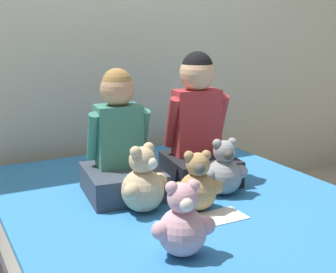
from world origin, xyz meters
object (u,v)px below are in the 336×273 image
object	(u,v)px
teddy_bear_held_by_right_child	(224,171)
teddy_bear_between_children	(197,185)
sign_card	(221,216)
teddy_bear_at_foot_of_bed	(182,224)
bed	(183,242)
child_on_left	(120,148)
teddy_bear_held_by_left_child	(143,183)
child_on_right	(198,128)

from	to	relation	value
teddy_bear_held_by_right_child	teddy_bear_between_children	world-z (taller)	teddy_bear_held_by_right_child
teddy_bear_between_children	sign_card	xyz separation A→B (m)	(0.05, -0.12, -0.11)
teddy_bear_held_by_right_child	sign_card	bearing A→B (deg)	-117.90
teddy_bear_held_by_right_child	teddy_bear_at_foot_of_bed	world-z (taller)	teddy_bear_at_foot_of_bed
bed	sign_card	xyz separation A→B (m)	(0.05, -0.25, 0.22)
teddy_bear_between_children	teddy_bear_at_foot_of_bed	distance (m)	0.43
child_on_left	teddy_bear_held_by_left_child	bearing A→B (deg)	-84.04
teddy_bear_between_children	bed	bearing A→B (deg)	106.31
child_on_left	teddy_bear_held_by_right_child	size ratio (longest dim) A/B	2.18
child_on_right	teddy_bear_held_by_left_child	distance (m)	0.54
teddy_bear_held_by_left_child	teddy_bear_between_children	world-z (taller)	teddy_bear_held_by_left_child
teddy_bear_between_children	sign_card	bearing A→B (deg)	-49.24
teddy_bear_held_by_left_child	child_on_left	bearing A→B (deg)	65.49
child_on_right	teddy_bear_held_by_left_child	bearing A→B (deg)	-141.27
bed	teddy_bear_held_by_right_child	xyz separation A→B (m)	(0.22, -0.01, 0.33)
teddy_bear_held_by_left_child	teddy_bear_at_foot_of_bed	world-z (taller)	teddy_bear_held_by_left_child
child_on_right	child_on_left	bearing A→B (deg)	-172.20
teddy_bear_held_by_left_child	teddy_bear_at_foot_of_bed	bearing A→B (deg)	-120.14
child_on_right	teddy_bear_at_foot_of_bed	world-z (taller)	child_on_right
teddy_bear_between_children	teddy_bear_at_foot_of_bed	xyz separation A→B (m)	(-0.27, -0.34, 0.00)
child_on_left	teddy_bear_held_by_right_child	distance (m)	0.52
child_on_left	sign_card	xyz separation A→B (m)	(0.27, -0.49, -0.23)
teddy_bear_between_children	teddy_bear_at_foot_of_bed	size ratio (longest dim) A/B	0.98
child_on_right	teddy_bear_held_by_right_child	size ratio (longest dim) A/B	2.42
teddy_bear_between_children	teddy_bear_at_foot_of_bed	bearing A→B (deg)	-110.07
child_on_left	sign_card	size ratio (longest dim) A/B	2.94
child_on_right	sign_card	bearing A→B (deg)	-102.34
bed	teddy_bear_between_children	xyz separation A→B (m)	(-0.00, -0.13, 0.33)
teddy_bear_held_by_left_child	teddy_bear_between_children	distance (m)	0.24
bed	teddy_bear_held_by_right_child	distance (m)	0.40
teddy_bear_held_by_left_child	teddy_bear_held_by_right_child	bearing A→B (deg)	-22.24
child_on_right	bed	bearing A→B (deg)	-125.02
child_on_right	sign_card	size ratio (longest dim) A/B	3.26
teddy_bear_held_by_left_child	teddy_bear_held_by_right_child	distance (m)	0.44
child_on_right	sign_card	world-z (taller)	child_on_right
child_on_right	teddy_bear_between_children	distance (m)	0.46
child_on_right	sign_card	distance (m)	0.59
sign_card	child_on_right	bearing A→B (deg)	70.07
child_on_left	sign_card	world-z (taller)	child_on_left
child_on_right	sign_card	xyz separation A→B (m)	(-0.18, -0.49, -0.28)
child_on_right	teddy_bear_at_foot_of_bed	bearing A→B (deg)	-117.22
child_on_left	teddy_bear_held_by_left_child	distance (m)	0.29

